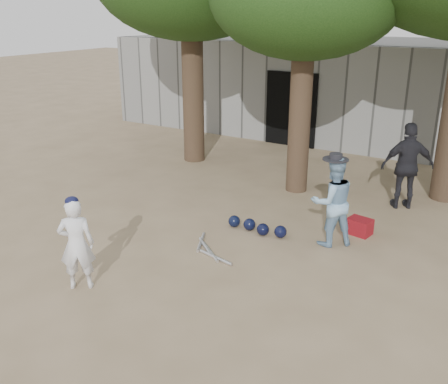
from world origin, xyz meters
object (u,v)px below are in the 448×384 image
Objects in this scene: red_bag at (360,226)px; boy_player at (77,244)px; spectator_blue at (332,202)px; spectator_dark at (407,166)px.

boy_player is at bearing -126.71° from red_bag.
spectator_dark is (0.71, 2.46, 0.11)m from spectator_blue.
boy_player is 4.29m from spectator_blue.
spectator_blue reaches higher than boy_player.
boy_player is 0.89× the size of spectator_blue.
spectator_dark reaches higher than spectator_blue.
spectator_blue is at bearing 44.83° from spectator_dark.
boy_player is 5.06m from red_bag.
spectator_dark is (3.38, 5.82, 0.20)m from boy_player.
boy_player is 6.73m from spectator_dark.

